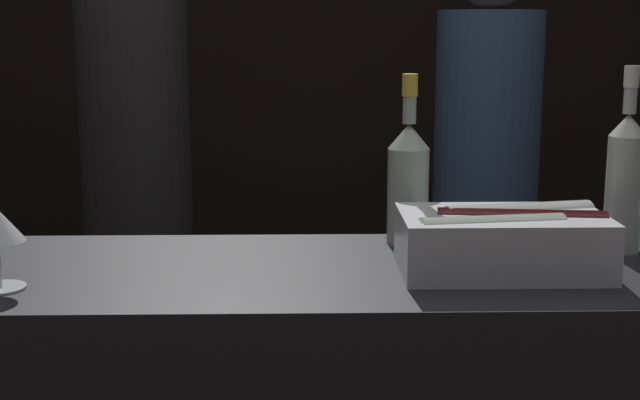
{
  "coord_description": "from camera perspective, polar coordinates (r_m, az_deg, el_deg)",
  "views": [
    {
      "loc": [
        -0.03,
        -1.3,
        1.53
      ],
      "look_at": [
        0.0,
        0.28,
        1.21
      ],
      "focal_mm": 50.0,
      "sensor_mm": 36.0,
      "label": 1
    }
  ],
  "objects": [
    {
      "name": "rose_wine_bottle",
      "position": [
        1.77,
        5.66,
        1.37
      ],
      "size": [
        0.08,
        0.08,
        0.34
      ],
      "color": "#9EA899",
      "rests_on": "bar_counter"
    },
    {
      "name": "person_blond_tee",
      "position": [
        2.75,
        -11.59,
        0.59
      ],
      "size": [
        0.33,
        0.33,
        1.81
      ],
      "rotation": [
        0.0,
        0.0,
        0.45
      ],
      "color": "black",
      "rests_on": "ground_plane"
    },
    {
      "name": "person_in_hoodie",
      "position": [
        2.83,
        10.5,
        0.43
      ],
      "size": [
        0.32,
        0.32,
        1.77
      ],
      "rotation": [
        0.0,
        0.0,
        -1.33
      ],
      "color": "black",
      "rests_on": "ground_plane"
    },
    {
      "name": "white_wine_bottle",
      "position": [
        1.8,
        18.93,
        1.37
      ],
      "size": [
        0.07,
        0.07,
        0.36
      ],
      "color": "#B2B7AD",
      "rests_on": "bar_counter"
    },
    {
      "name": "ice_bin_with_bottles",
      "position": [
        1.61,
        11.77,
        -2.39
      ],
      "size": [
        0.36,
        0.21,
        0.11
      ],
      "color": "silver",
      "rests_on": "bar_counter"
    },
    {
      "name": "wall_back_chalkboard",
      "position": [
        3.81,
        -0.73,
        9.44
      ],
      "size": [
        6.4,
        0.06,
        2.8
      ],
      "color": "black",
      "rests_on": "ground_plane"
    }
  ]
}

